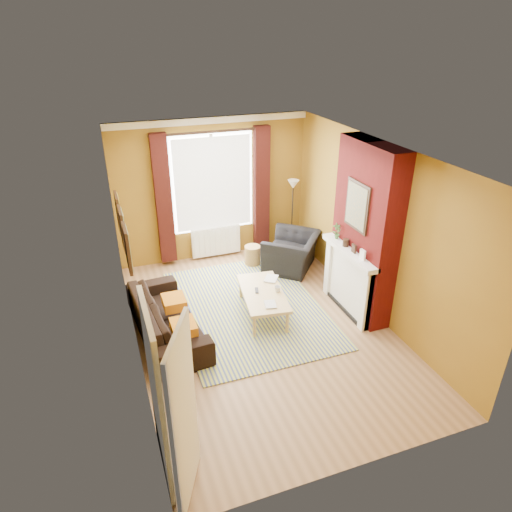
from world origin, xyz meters
name	(u,v)px	position (x,y,z in m)	size (l,w,h in m)	color
ground	(261,327)	(0.00, 0.00, 0.00)	(5.50, 5.50, 0.00)	brown
room_walls	(294,235)	(0.64, 0.27, 1.39)	(3.82, 5.54, 2.83)	olive
striped_rug	(248,307)	(-0.02, 0.60, 0.01)	(2.37, 3.27, 0.02)	navy
sofa	(167,317)	(-1.42, 0.34, 0.31)	(2.10, 0.82, 0.61)	black
armchair	(292,252)	(1.25, 1.66, 0.35)	(1.07, 0.93, 0.69)	black
coffee_table	(263,294)	(0.15, 0.34, 0.39)	(0.82, 1.37, 0.43)	#D2B779
wicker_stool	(253,255)	(0.59, 2.07, 0.20)	(0.32, 0.32, 0.39)	olive
floor_lamp	(293,196)	(1.55, 2.36, 1.23)	(0.30, 0.30, 1.55)	black
book_a	(265,305)	(0.03, -0.05, 0.44)	(0.17, 0.23, 0.02)	#999999
book_b	(265,278)	(0.34, 0.73, 0.44)	(0.20, 0.28, 0.02)	#999999
mug	(278,289)	(0.38, 0.26, 0.48)	(0.10, 0.10, 0.10)	#999999
tv_remote	(257,290)	(0.07, 0.40, 0.44)	(0.10, 0.17, 0.02)	#242427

